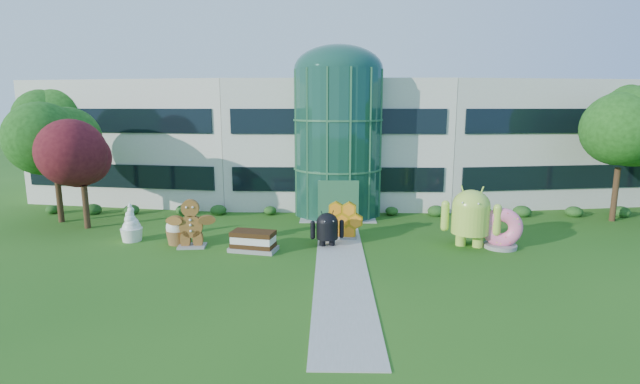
# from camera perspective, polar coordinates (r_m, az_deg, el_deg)

# --- Properties ---
(ground) EXTENTS (140.00, 140.00, 0.00)m
(ground) POSITION_cam_1_polar(r_m,az_deg,el_deg) (21.26, 2.68, -9.90)
(ground) COLOR #215114
(ground) RESTS_ON ground
(building) EXTENTS (46.00, 15.00, 9.30)m
(building) POSITION_cam_1_polar(r_m,az_deg,el_deg) (38.03, 2.05, 6.34)
(building) COLOR beige
(building) RESTS_ON ground
(atrium) EXTENTS (6.00, 6.00, 9.80)m
(atrium) POSITION_cam_1_polar(r_m,az_deg,el_deg) (32.02, 2.21, 6.01)
(atrium) COLOR #194738
(atrium) RESTS_ON ground
(walkway) EXTENTS (2.40, 20.00, 0.04)m
(walkway) POSITION_cam_1_polar(r_m,az_deg,el_deg) (23.14, 2.56, -8.12)
(walkway) COLOR #9E9E93
(walkway) RESTS_ON ground
(tree_red) EXTENTS (4.00, 4.00, 6.00)m
(tree_red) POSITION_cam_1_polar(r_m,az_deg,el_deg) (31.53, -27.10, 1.31)
(tree_red) COLOR #3F0C14
(tree_red) RESTS_ON ground
(trees_backdrop) EXTENTS (52.00, 8.00, 8.40)m
(trees_backdrop) POSITION_cam_1_polar(r_m,az_deg,el_deg) (33.08, 2.17, 4.93)
(trees_backdrop) COLOR #174210
(trees_backdrop) RESTS_ON ground
(android_green) EXTENTS (3.72, 3.09, 3.61)m
(android_green) POSITION_cam_1_polar(r_m,az_deg,el_deg) (25.89, 18.06, -2.52)
(android_green) COLOR #ACD845
(android_green) RESTS_ON ground
(android_black) EXTENTS (2.09, 1.59, 2.15)m
(android_black) POSITION_cam_1_polar(r_m,az_deg,el_deg) (24.78, 0.90, -4.30)
(android_black) COLOR black
(android_black) RESTS_ON ground
(donut) EXTENTS (2.31, 1.50, 2.21)m
(donut) POSITION_cam_1_polar(r_m,az_deg,el_deg) (26.31, 21.43, -4.10)
(donut) COLOR pink
(donut) RESTS_ON ground
(gingerbread) EXTENTS (2.94, 1.36, 2.63)m
(gingerbread) POSITION_cam_1_polar(r_m,az_deg,el_deg) (25.50, -15.60, -3.72)
(gingerbread) COLOR brown
(gingerbread) RESTS_ON ground
(ice_cream_sandwich) EXTENTS (2.63, 1.71, 1.08)m
(ice_cream_sandwich) POSITION_cam_1_polar(r_m,az_deg,el_deg) (24.34, -8.22, -5.99)
(ice_cream_sandwich) COLOR black
(ice_cream_sandwich) RESTS_ON ground
(honeycomb) EXTENTS (2.55, 1.19, 1.93)m
(honeycomb) POSITION_cam_1_polar(r_m,az_deg,el_deg) (26.30, 2.78, -3.69)
(honeycomb) COLOR orange
(honeycomb) RESTS_ON ground
(froyo) EXTENTS (1.28, 1.28, 2.18)m
(froyo) POSITION_cam_1_polar(r_m,az_deg,el_deg) (27.81, -22.25, -3.42)
(froyo) COLOR white
(froyo) RESTS_ON ground
(cupcake) EXTENTS (1.54, 1.54, 1.53)m
(cupcake) POSITION_cam_1_polar(r_m,az_deg,el_deg) (26.43, -17.15, -4.53)
(cupcake) COLOR white
(cupcake) RESTS_ON ground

